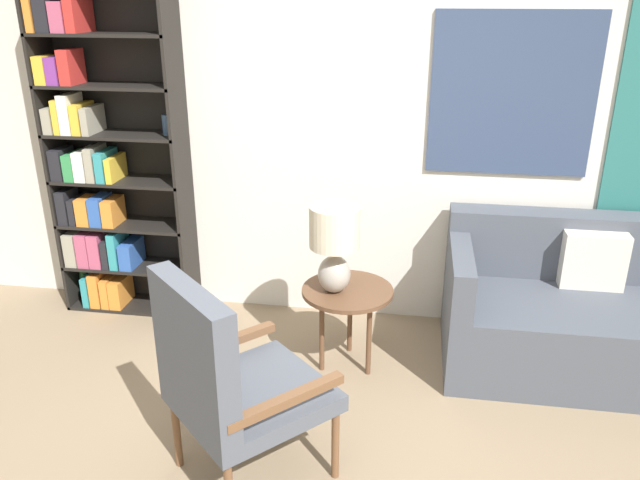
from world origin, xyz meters
The scene contains 6 objects.
wall_back centered at (0.05, 2.03, 1.35)m, with size 6.40×0.08×2.70m.
bookshelf centered at (-1.52, 1.85, 1.01)m, with size 0.89×0.30×2.16m.
armchair centered at (-0.24, 0.29, 0.58)m, with size 0.85×0.85×1.03m.
couch centered at (1.57, 1.58, 0.32)m, with size 1.67×0.85×0.85m.
side_table centered at (0.17, 1.34, 0.45)m, with size 0.53×0.53×0.50m.
table_lamp centered at (0.09, 1.30, 0.81)m, with size 0.28×0.28×0.51m.
Camera 1 is at (0.51, -1.85, 2.10)m, focal length 35.00 mm.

